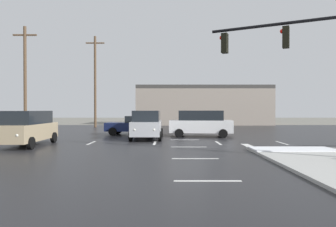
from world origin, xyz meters
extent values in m
plane|color=slate|center=(0.00, 0.00, 0.00)|extent=(120.00, 120.00, 0.00)
cube|color=#232326|center=(0.00, 0.00, 0.01)|extent=(44.00, 44.00, 0.02)
cube|color=white|center=(5.00, -4.00, 0.17)|extent=(4.00, 1.60, 0.06)
cube|color=silver|center=(0.00, -10.00, 0.02)|extent=(2.00, 0.15, 0.01)
cube|color=silver|center=(0.00, -6.00, 0.02)|extent=(2.00, 0.15, 0.01)
cube|color=silver|center=(0.00, -2.00, 0.02)|extent=(2.00, 0.15, 0.01)
cube|color=silver|center=(0.00, 2.00, 0.02)|extent=(2.00, 0.15, 0.01)
cube|color=silver|center=(0.00, 6.00, 0.02)|extent=(2.00, 0.15, 0.01)
cube|color=silver|center=(0.00, 10.00, 0.02)|extent=(2.00, 0.15, 0.01)
cube|color=silver|center=(0.00, 14.00, 0.02)|extent=(2.00, 0.15, 0.01)
cube|color=silver|center=(0.00, 18.00, 0.02)|extent=(2.00, 0.15, 0.01)
cube|color=silver|center=(-10.00, 0.00, 0.02)|extent=(0.15, 2.00, 0.01)
cube|color=silver|center=(-6.00, 0.00, 0.02)|extent=(0.15, 2.00, 0.01)
cube|color=silver|center=(-2.00, 0.00, 0.02)|extent=(0.15, 2.00, 0.01)
cube|color=silver|center=(2.00, 0.00, 0.02)|extent=(0.15, 2.00, 0.01)
cube|color=silver|center=(6.00, 0.00, 0.02)|extent=(0.15, 2.00, 0.01)
cube|color=silver|center=(3.50, -4.00, 0.02)|extent=(0.45, 7.00, 0.01)
cylinder|color=black|center=(3.82, -5.25, 5.97)|extent=(5.62, 2.83, 0.14)
cube|color=black|center=(4.10, -5.39, 5.35)|extent=(0.41, 0.45, 0.95)
sphere|color=red|center=(3.95, -5.32, 5.63)|extent=(0.20, 0.20, 0.20)
cube|color=black|center=(1.60, -4.17, 5.35)|extent=(0.41, 0.45, 0.95)
sphere|color=red|center=(1.45, -4.10, 5.63)|extent=(0.20, 0.20, 0.20)
cube|color=gray|center=(3.77, 24.53, 2.46)|extent=(18.41, 8.00, 4.92)
cube|color=#3F3D3A|center=(3.77, 24.53, 5.17)|extent=(18.41, 8.00, 0.50)
cube|color=#141E47|center=(-4.03, 6.05, 0.70)|extent=(4.62, 2.13, 0.70)
cube|color=black|center=(-3.36, 5.99, 1.33)|extent=(2.59, 1.84, 0.55)
cylinder|color=black|center=(-5.63, 5.26, 0.35)|extent=(0.67, 0.27, 0.66)
cylinder|color=black|center=(-5.49, 7.06, 0.35)|extent=(0.67, 0.27, 0.66)
cylinder|color=black|center=(-2.58, 5.03, 0.35)|extent=(0.67, 0.27, 0.66)
cylinder|color=black|center=(-2.44, 6.83, 0.35)|extent=(0.67, 0.27, 0.66)
sphere|color=white|center=(-6.27, 5.64, 0.70)|extent=(0.18, 0.18, 0.18)
sphere|color=white|center=(-6.18, 6.78, 0.70)|extent=(0.18, 0.18, 0.18)
cube|color=#B7BABF|center=(-2.67, 2.71, 0.82)|extent=(1.97, 4.81, 0.95)
cube|color=black|center=(-2.67, 2.71, 1.67)|extent=(1.81, 3.37, 0.75)
cylinder|color=black|center=(-1.71, 1.08, 0.35)|extent=(0.22, 0.66, 0.66)
cylinder|color=black|center=(-3.66, 1.09, 0.35)|extent=(0.22, 0.66, 0.66)
cylinder|color=black|center=(-1.69, 4.34, 0.35)|extent=(0.22, 0.66, 0.66)
cylinder|color=black|center=(-3.64, 4.35, 0.35)|extent=(0.22, 0.66, 0.66)
sphere|color=white|center=(-2.06, 0.36, 0.82)|extent=(0.18, 0.18, 0.18)
sphere|color=white|center=(-3.31, 0.37, 0.82)|extent=(0.18, 0.18, 0.18)
cube|color=white|center=(1.40, 4.46, 0.82)|extent=(4.98, 2.46, 0.95)
cube|color=black|center=(1.40, 4.46, 1.67)|extent=(3.53, 2.15, 0.75)
cylinder|color=black|center=(-0.33, 3.67, 0.35)|extent=(0.68, 0.29, 0.66)
cylinder|color=black|center=(-0.12, 5.61, 0.35)|extent=(0.68, 0.29, 0.66)
cylinder|color=black|center=(2.91, 3.32, 0.35)|extent=(0.68, 0.29, 0.66)
cylinder|color=black|center=(3.12, 5.26, 0.35)|extent=(0.68, 0.29, 0.66)
sphere|color=white|center=(-1.01, 4.10, 0.82)|extent=(0.18, 0.18, 0.18)
sphere|color=white|center=(-0.87, 5.34, 0.82)|extent=(0.18, 0.18, 0.18)
cube|color=tan|center=(-9.41, -1.39, 0.82)|extent=(2.01, 4.82, 0.95)
cube|color=black|center=(-9.41, -1.39, 1.67)|extent=(1.84, 3.38, 0.75)
cylinder|color=black|center=(-8.41, -3.01, 0.35)|extent=(0.23, 0.66, 0.66)
cylinder|color=black|center=(-8.45, 0.26, 0.35)|extent=(0.23, 0.66, 0.66)
cylinder|color=black|center=(-10.40, 0.23, 0.35)|extent=(0.23, 0.66, 0.66)
sphere|color=white|center=(-8.75, -3.73, 0.82)|extent=(0.18, 0.18, 0.18)
cylinder|color=brown|center=(-14.46, 9.05, 4.92)|extent=(0.28, 0.28, 9.85)
cube|color=brown|center=(-14.46, 9.05, 9.05)|extent=(2.20, 0.14, 0.14)
cylinder|color=brown|center=(-9.82, 16.73, 5.41)|extent=(0.28, 0.28, 10.82)
cube|color=brown|center=(-9.82, 16.73, 10.02)|extent=(2.20, 0.14, 0.14)
camera|label=1|loc=(-1.17, -18.74, 2.12)|focal=31.96mm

